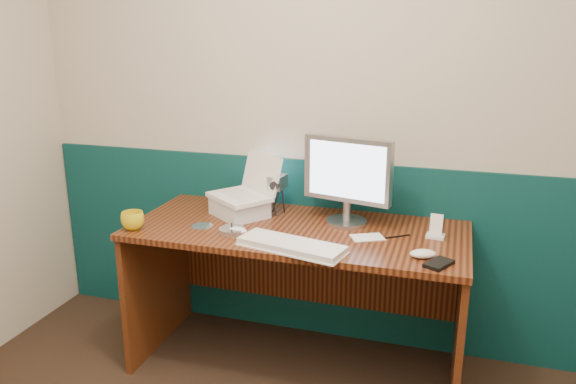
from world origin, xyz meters
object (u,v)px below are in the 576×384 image
(laptop, at_px, (239,175))
(monitor, at_px, (348,180))
(camcorder, at_px, (278,197))
(keyboard, at_px, (291,246))
(desk, at_px, (297,299))
(mug, at_px, (133,221))

(laptop, distance_m, monitor, 0.55)
(laptop, xyz_separation_m, camcorder, (0.17, 0.09, -0.12))
(keyboard, bearing_deg, camcorder, 127.86)
(laptop, relative_size, keyboard, 0.63)
(keyboard, bearing_deg, desk, 113.78)
(monitor, relative_size, keyboard, 0.93)
(mug, distance_m, camcorder, 0.72)
(monitor, relative_size, mug, 4.02)
(desk, relative_size, monitor, 3.65)
(laptop, bearing_deg, keyboard, -6.39)
(camcorder, bearing_deg, mug, -138.05)
(monitor, distance_m, camcorder, 0.39)
(keyboard, relative_size, camcorder, 2.60)
(desk, bearing_deg, laptop, 165.29)
(laptop, relative_size, monitor, 0.67)
(desk, relative_size, camcorder, 8.88)
(mug, relative_size, camcorder, 0.60)
(laptop, relative_size, mug, 2.71)
(desk, xyz_separation_m, monitor, (0.21, 0.13, 0.59))
(monitor, height_order, keyboard, monitor)
(mug, height_order, camcorder, camcorder)
(laptop, distance_m, keyboard, 0.56)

